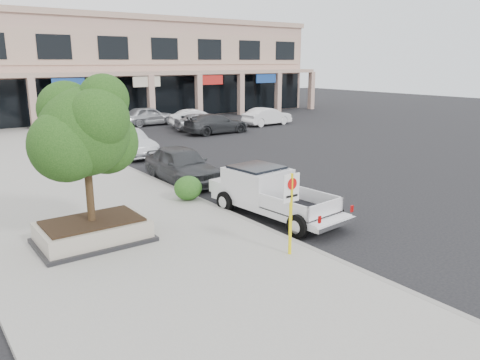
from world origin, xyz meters
name	(u,v)px	position (x,y,z in m)	size (l,w,h in m)	color
ground	(282,215)	(0.00, 0.00, 0.00)	(120.00, 120.00, 0.00)	black
sidewalk	(74,200)	(-5.50, 6.00, 0.07)	(8.00, 52.00, 0.15)	gray
curb	(165,185)	(-1.55, 6.00, 0.07)	(0.20, 52.00, 0.15)	gray
strip_mall	(120,67)	(8.00, 33.93, 4.75)	(40.55, 12.43, 9.50)	tan
planter	(93,231)	(-6.44, 1.10, 0.48)	(3.20, 2.20, 0.68)	black
planter_tree	(88,131)	(-6.30, 1.26, 3.41)	(2.90, 2.55, 4.00)	#302212
no_parking_sign	(291,203)	(-2.34, -3.01, 1.63)	(0.55, 0.09, 2.30)	yellow
hedge	(188,188)	(-1.98, 3.22, 0.62)	(1.10, 0.99, 0.94)	#184714
pickup_truck	(276,194)	(-0.35, -0.08, 0.85)	(2.01, 5.43, 1.71)	silver
curb_car_a	(182,165)	(-0.56, 6.23, 0.82)	(1.94, 4.81, 1.64)	#323438
curb_car_b	(128,143)	(-0.11, 13.39, 0.78)	(1.64, 4.70, 1.55)	#B0B3B9
curb_car_c	(97,135)	(-0.50, 17.38, 0.74)	(2.08, 5.12, 1.49)	white
curb_car_d	(62,123)	(-0.45, 25.12, 0.72)	(2.38, 5.17, 1.44)	black
lot_car_a	(201,121)	(8.75, 19.77, 0.72)	(1.69, 4.20, 1.43)	#94969C
lot_car_b	(197,118)	(9.48, 21.60, 0.74)	(1.56, 4.47, 1.47)	silver
lot_car_c	(216,124)	(8.87, 17.75, 0.75)	(2.09, 5.14, 1.49)	#2A2C2F
lot_car_d	(104,125)	(2.00, 22.90, 0.66)	(2.20, 4.76, 1.32)	black
lot_car_e	(148,116)	(6.74, 25.09, 0.81)	(1.92, 4.78, 1.63)	#A1A4A9
lot_car_f	(267,116)	(15.05, 19.19, 0.75)	(1.58, 4.53, 1.49)	silver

